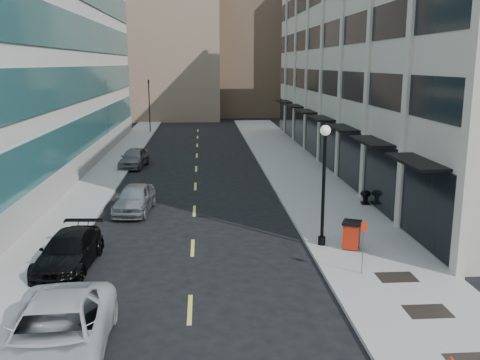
{
  "coord_description": "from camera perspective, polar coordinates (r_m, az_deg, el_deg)",
  "views": [
    {
      "loc": [
        0.48,
        -14.3,
        7.9
      ],
      "look_at": [
        2.16,
        9.12,
        2.77
      ],
      "focal_mm": 40.0,
      "sensor_mm": 36.0,
      "label": 1
    }
  ],
  "objects": [
    {
      "name": "car_grey_sedan",
      "position": [
        42.24,
        -11.23,
        2.35
      ],
      "size": [
        2.26,
        4.57,
        1.5
      ],
      "primitive_type": "imported",
      "rotation": [
        0.0,
        0.0,
        -0.11
      ],
      "color": "slate",
      "rests_on": "ground"
    },
    {
      "name": "grate_far",
      "position": [
        20.93,
        16.35,
        -9.91
      ],
      "size": [
        1.4,
        1.0,
        0.01
      ],
      "primitive_type": "cube",
      "color": "black",
      "rests_on": "sidewalk_right"
    },
    {
      "name": "skyline_tan_far",
      "position": [
        93.48,
        -13.41,
        13.91
      ],
      "size": [
        12.0,
        14.0,
        22.0
      ],
      "primitive_type": "cube",
      "color": "#856B57",
      "rests_on": "ground"
    },
    {
      "name": "sidewalk_left",
      "position": [
        35.86,
        -15.23,
        -0.71
      ],
      "size": [
        3.0,
        80.0,
        0.15
      ],
      "primitive_type": "cube",
      "color": "gray",
      "rests_on": "ground"
    },
    {
      "name": "building_right",
      "position": [
        44.46,
        18.11,
        13.15
      ],
      "size": [
        15.3,
        46.5,
        18.25
      ],
      "color": "#B3AC97",
      "rests_on": "ground"
    },
    {
      "name": "skyline_stone",
      "position": [
        82.21,
        8.44,
        13.66
      ],
      "size": [
        10.0,
        14.0,
        20.0
      ],
      "primitive_type": "cube",
      "color": "#B3AC97",
      "rests_on": "ground"
    },
    {
      "name": "urn_planter",
      "position": [
        30.81,
        13.24,
        -1.63
      ],
      "size": [
        0.58,
        0.58,
        0.81
      ],
      "rotation": [
        0.0,
        0.0,
        -0.05
      ],
      "color": "black",
      "rests_on": "sidewalk_right"
    },
    {
      "name": "car_silver_sedan",
      "position": [
        29.41,
        -11.18,
        -1.96
      ],
      "size": [
        2.19,
        4.59,
        1.52
      ],
      "primitive_type": "imported",
      "rotation": [
        0.0,
        0.0,
        -0.09
      ],
      "color": "gray",
      "rests_on": "ground"
    },
    {
      "name": "sidewalk_right",
      "position": [
        35.87,
        7.28,
        -0.37
      ],
      "size": [
        5.0,
        80.0,
        0.15
      ],
      "primitive_type": "cube",
      "color": "gray",
      "rests_on": "ground"
    },
    {
      "name": "car_black_pickup",
      "position": [
        22.17,
        -17.79,
        -7.24
      ],
      "size": [
        2.22,
        4.89,
        1.39
      ],
      "primitive_type": "imported",
      "rotation": [
        0.0,
        0.0,
        -0.06
      ],
      "color": "black",
      "rests_on": "ground"
    },
    {
      "name": "trash_bin",
      "position": [
        23.31,
        11.81,
        -5.65
      ],
      "size": [
        0.99,
        0.99,
        1.22
      ],
      "rotation": [
        0.0,
        0.0,
        -0.42
      ],
      "color": "#A81F0B",
      "rests_on": "sidewalk_right"
    },
    {
      "name": "sign_post",
      "position": [
        20.42,
        13.03,
        -6.05
      ],
      "size": [
        0.26,
        0.07,
        2.18
      ],
      "rotation": [
        0.0,
        0.0,
        0.15
      ],
      "color": "slate",
      "rests_on": "sidewalk_right"
    },
    {
      "name": "ground",
      "position": [
        16.34,
        -5.51,
        -16.64
      ],
      "size": [
        160.0,
        160.0,
        0.0
      ],
      "primitive_type": "plane",
      "color": "black",
      "rests_on": "ground"
    },
    {
      "name": "traffic_signal",
      "position": [
        62.62,
        -9.74,
        10.16
      ],
      "size": [
        0.66,
        0.66,
        6.98
      ],
      "color": "black",
      "rests_on": "ground"
    },
    {
      "name": "skyline_brown",
      "position": [
        87.1,
        0.92,
        18.33
      ],
      "size": [
        12.0,
        16.0,
        34.0
      ],
      "primitive_type": "cube",
      "color": "brown",
      "rests_on": "ground"
    },
    {
      "name": "skyline_tan_near",
      "position": [
        82.64,
        -7.51,
        16.46
      ],
      "size": [
        14.0,
        18.0,
        28.0
      ],
      "primitive_type": "cube",
      "color": "#856B57",
      "rests_on": "ground"
    },
    {
      "name": "road_centerline",
      "position": [
        32.28,
        -4.84,
        -1.87
      ],
      "size": [
        0.15,
        68.2,
        0.01
      ],
      "color": "#D8CC4C",
      "rests_on": "ground"
    },
    {
      "name": "grate_mid",
      "position": [
        18.56,
        19.4,
        -13.07
      ],
      "size": [
        1.4,
        1.0,
        0.01
      ],
      "primitive_type": "cube",
      "color": "black",
      "rests_on": "sidewalk_right"
    },
    {
      "name": "car_white_van",
      "position": [
        15.57,
        -19.12,
        -15.4
      ],
      "size": [
        3.06,
        6.1,
        1.66
      ],
      "primitive_type": "imported",
      "rotation": [
        0.0,
        0.0,
        0.05
      ],
      "color": "silver",
      "rests_on": "ground"
    },
    {
      "name": "lamppost",
      "position": [
        22.96,
        8.95,
        0.62
      ],
      "size": [
        0.45,
        0.45,
        5.36
      ],
      "color": "black",
      "rests_on": "sidewalk_right"
    }
  ]
}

